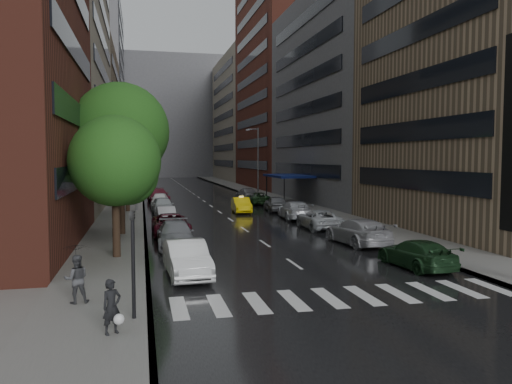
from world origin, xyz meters
TOP-DOWN VIEW (x-y plane):
  - ground at (0.00, 0.00)m, footprint 220.00×220.00m
  - road at (0.00, 50.00)m, footprint 14.00×140.00m
  - sidewalk_left at (-9.00, 50.00)m, footprint 4.00×140.00m
  - sidewalk_right at (9.00, 50.00)m, footprint 4.00×140.00m
  - crosswalk at (0.20, -2.00)m, footprint 13.15×2.80m
  - buildings_left at (-15.00, 58.79)m, footprint 8.00×108.00m
  - buildings_right at (15.00, 56.70)m, footprint 8.05×109.10m
  - building_far at (0.00, 118.00)m, footprint 40.00×14.00m
  - tree_near at (-8.60, 7.12)m, footprint 4.65×4.65m
  - tree_mid at (-8.60, 15.06)m, footprint 6.40×6.40m
  - tree_far at (-8.60, 29.49)m, footprint 4.92×4.92m
  - taxi at (1.93, 27.00)m, footprint 1.79×4.49m
  - parked_cars_left at (-5.40, 21.90)m, footprint 2.74×42.52m
  - parked_cars_right at (5.40, 21.11)m, footprint 2.66×44.04m
  - ped_bag_walker at (-8.19, -4.56)m, footprint 0.71×0.64m
  - ped_black_umbrella at (-9.58, -1.08)m, footprint 0.96×0.98m
  - traffic_light at (-7.60, -3.24)m, footprint 0.18×0.15m
  - street_lamp_left at (-7.72, 30.00)m, footprint 1.74×0.22m
  - street_lamp_right at (7.72, 45.00)m, footprint 1.74×0.22m
  - awning at (8.98, 35.00)m, footprint 4.00×8.00m

SIDE VIEW (x-z plane):
  - ground at x=0.00m, z-range 0.00..0.00m
  - road at x=0.00m, z-range 0.00..0.01m
  - crosswalk at x=0.20m, z-range 0.01..0.02m
  - sidewalk_left at x=-9.00m, z-range 0.00..0.15m
  - sidewalk_right at x=9.00m, z-range 0.00..0.15m
  - taxi at x=1.93m, z-range 0.00..1.45m
  - parked_cars_right at x=5.40m, z-range -0.06..1.54m
  - parked_cars_left at x=-5.40m, z-range -0.04..1.57m
  - ped_bag_walker at x=-8.19m, z-range 0.12..1.73m
  - ped_black_umbrella at x=-9.58m, z-range 0.34..2.43m
  - traffic_light at x=-7.60m, z-range 0.50..3.95m
  - awning at x=8.98m, z-range 1.57..4.70m
  - street_lamp_left at x=-7.72m, z-range 0.39..9.39m
  - street_lamp_right at x=7.72m, z-range 0.39..9.39m
  - tree_near at x=-8.60m, z-range 1.36..8.77m
  - tree_far at x=-8.60m, z-range 1.44..9.27m
  - tree_mid at x=-8.60m, z-range 1.89..12.09m
  - buildings_right at x=15.00m, z-range -2.97..33.03m
  - buildings_left at x=-15.00m, z-range -3.01..34.99m
  - building_far at x=0.00m, z-range 0.00..32.00m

